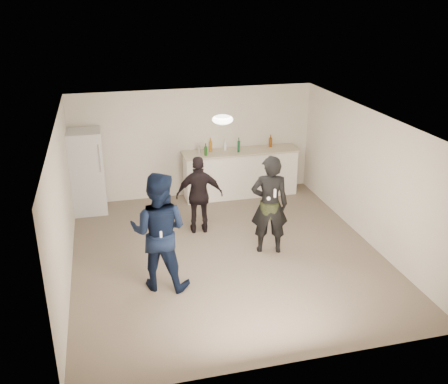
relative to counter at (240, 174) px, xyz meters
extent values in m
plane|color=#6B5B4C|center=(-1.01, -2.67, -0.53)|extent=(6.00, 6.00, 0.00)
plane|color=silver|center=(-1.01, -2.67, 1.98)|extent=(6.00, 6.00, 0.00)
plane|color=beige|center=(-1.01, 0.33, 0.72)|extent=(6.00, 0.00, 6.00)
plane|color=beige|center=(-1.01, -5.67, 0.72)|extent=(6.00, 0.00, 6.00)
plane|color=beige|center=(-3.76, -2.67, 0.72)|extent=(0.00, 6.00, 6.00)
plane|color=beige|center=(1.74, -2.67, 0.72)|extent=(0.00, 6.00, 6.00)
cube|color=white|center=(0.00, 0.00, 0.00)|extent=(2.60, 0.56, 1.05)
cube|color=beige|center=(0.00, 0.00, 0.55)|extent=(2.68, 0.64, 0.04)
cube|color=silver|center=(-3.42, -0.07, 0.38)|extent=(0.70, 0.70, 1.80)
cylinder|color=silver|center=(-3.14, -0.44, 0.78)|extent=(0.02, 0.02, 0.60)
ellipsoid|color=white|center=(-1.01, -2.37, 1.93)|extent=(0.36, 0.36, 0.16)
cylinder|color=silver|center=(-0.95, 0.10, 0.65)|extent=(0.08, 0.08, 0.17)
imported|color=#0F1F42|center=(-2.30, -3.41, 0.45)|extent=(1.16, 1.05, 1.96)
imported|color=black|center=(-0.23, -2.73, 0.40)|extent=(0.76, 0.59, 1.85)
cylinder|color=#2D3919|center=(-0.23, -2.73, 0.32)|extent=(0.34, 0.34, 0.28)
imported|color=black|center=(-1.30, -1.64, 0.26)|extent=(0.96, 0.49, 1.57)
cube|color=silver|center=(-2.30, -3.69, 0.53)|extent=(0.04, 0.04, 0.15)
sphere|color=white|center=(-2.18, -3.66, 0.45)|extent=(0.07, 0.07, 0.07)
cube|color=white|center=(-0.23, -2.98, 0.72)|extent=(0.04, 0.04, 0.15)
sphere|color=white|center=(-0.33, -2.95, 0.62)|extent=(0.07, 0.07, 0.07)
cylinder|color=#134528|center=(-0.07, -0.08, 0.70)|extent=(0.06, 0.06, 0.26)
cylinder|color=white|center=(-0.33, 0.12, 0.65)|extent=(0.07, 0.07, 0.17)
cylinder|color=brown|center=(0.75, 0.13, 0.67)|extent=(0.08, 0.08, 0.21)
cylinder|color=#9F6317|center=(-0.68, 0.11, 0.68)|extent=(0.07, 0.07, 0.24)
cylinder|color=#134513|center=(-0.85, -0.14, 0.66)|extent=(0.07, 0.07, 0.20)
camera|label=1|loc=(-3.01, -10.48, 3.99)|focal=40.00mm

